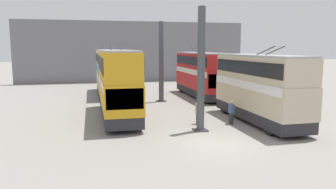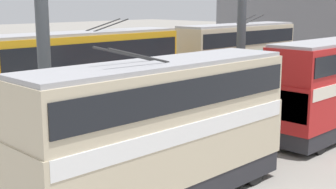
{
  "view_description": "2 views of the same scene",
  "coord_description": "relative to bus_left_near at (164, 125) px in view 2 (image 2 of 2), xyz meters",
  "views": [
    {
      "loc": [
        -16.71,
        6.85,
        5.36
      ],
      "look_at": [
        8.39,
        0.91,
        1.68
      ],
      "focal_mm": 35.0,
      "sensor_mm": 36.0,
      "label": 1
    },
    {
      "loc": [
        -5.76,
        -15.43,
        6.72
      ],
      "look_at": [
        8.29,
        -1.26,
        2.75
      ],
      "focal_mm": 50.0,
      "sensor_mm": 36.0,
      "label": 2
    }
  ],
  "objects": [
    {
      "name": "support_column_near",
      "position": [
        -1.4,
        4.89,
        1.07
      ],
      "size": [
        0.89,
        0.89,
        7.94
      ],
      "color": "#42474C",
      "rests_on": "ground_plane"
    },
    {
      "name": "support_column_far",
      "position": [
        10.71,
        4.89,
        1.07
      ],
      "size": [
        0.89,
        0.89,
        7.94
      ],
      "color": "#42474C",
      "rests_on": "ground_plane"
    },
    {
      "name": "bus_left_near",
      "position": [
        0.0,
        0.0,
        0.0
      ],
      "size": [
        10.15,
        2.54,
        5.5
      ],
      "color": "black",
      "rests_on": "ground_plane"
    },
    {
      "name": "bus_right_near",
      "position": [
        3.91,
        9.78,
        0.18
      ],
      "size": [
        11.07,
        2.54,
        5.82
      ],
      "color": "black",
      "rests_on": "ground_plane"
    },
    {
      "name": "bus_right_far",
      "position": [
        17.01,
        9.78,
        0.16
      ],
      "size": [
        10.96,
        2.54,
        5.78
      ],
      "color": "black",
      "rests_on": "ground_plane"
    },
    {
      "name": "person_aisle_foreground",
      "position": [
        0.42,
        4.41,
        -1.9
      ],
      "size": [
        0.4,
        0.48,
        1.67
      ],
      "rotation": [
        0.0,
        0.0,
        5.83
      ],
      "color": "#384251",
      "rests_on": "ground_plane"
    },
    {
      "name": "person_by_left_row",
      "position": [
        -0.13,
        2.15,
        -1.9
      ],
      "size": [
        0.45,
        0.3,
        1.67
      ],
      "rotation": [
        0.0,
        0.0,
        1.73
      ],
      "color": "#2D2D33",
      "rests_on": "ground_plane"
    },
    {
      "name": "oil_drum",
      "position": [
        7.84,
        7.34,
        -2.37
      ],
      "size": [
        0.65,
        0.65,
        0.81
      ],
      "color": "#424C56",
      "rests_on": "ground_plane"
    }
  ]
}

